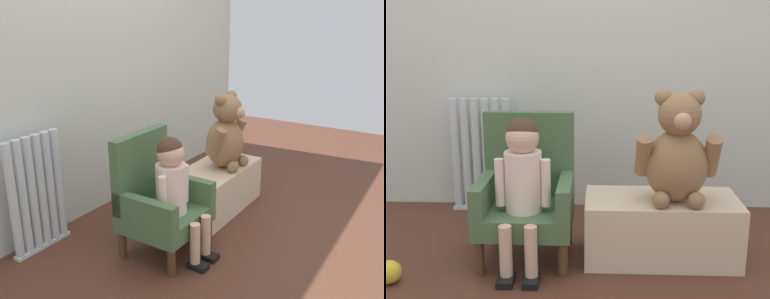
% 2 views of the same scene
% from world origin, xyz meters
% --- Properties ---
extents(ground_plane, '(6.00, 6.00, 0.00)m').
position_xyz_m(ground_plane, '(0.00, 0.00, 0.00)').
color(ground_plane, '#4F2C1F').
extents(back_wall, '(3.80, 0.05, 2.40)m').
position_xyz_m(back_wall, '(0.00, 1.12, 1.20)').
color(back_wall, beige).
rests_on(back_wall, ground_plane).
extents(radiator, '(0.37, 0.05, 0.68)m').
position_xyz_m(radiator, '(-0.59, 1.00, 0.34)').
color(radiator, silver).
rests_on(radiator, ground_plane).
extents(child_armchair, '(0.44, 0.40, 0.69)m').
position_xyz_m(child_armchair, '(-0.23, 0.41, 0.31)').
color(child_armchair, '#486440').
rests_on(child_armchair, ground_plane).
extents(child_figure, '(0.25, 0.35, 0.69)m').
position_xyz_m(child_figure, '(-0.23, 0.29, 0.45)').
color(child_figure, beige).
rests_on(child_figure, ground_plane).
extents(low_bench, '(0.72, 0.36, 0.30)m').
position_xyz_m(low_bench, '(0.41, 0.39, 0.15)').
color(low_bench, beige).
rests_on(low_bench, ground_plane).
extents(large_teddy_bear, '(0.38, 0.27, 0.52)m').
position_xyz_m(large_teddy_bear, '(0.47, 0.35, 0.53)').
color(large_teddy_bear, olive).
rests_on(large_teddy_bear, low_bench).
extents(toy_ball, '(0.10, 0.10, 0.10)m').
position_xyz_m(toy_ball, '(-0.79, 0.09, 0.05)').
color(toy_ball, gold).
rests_on(toy_ball, ground_plane).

